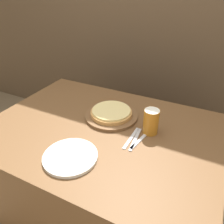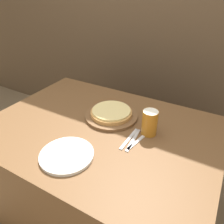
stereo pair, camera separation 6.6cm
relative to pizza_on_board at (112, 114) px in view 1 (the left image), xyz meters
The scene contains 9 objects.
ground_plane 0.79m from the pizza_on_board, 92.01° to the right, with size 12.00×12.00×0.00m, color #756047.
back_wall 1.08m from the pizza_on_board, 90.29° to the left, with size 6.00×0.05×2.60m.
dining_table 0.42m from the pizza_on_board, 92.01° to the right, with size 1.40×1.02×0.75m.
pizza_on_board is the anchor object (origin of this frame).
beer_glass 0.28m from the pizza_on_board, ahead, with size 0.09×0.09×0.15m.
dinner_plate 0.44m from the pizza_on_board, 92.36° to the right, with size 0.28×0.28×0.02m.
fork 0.25m from the pizza_on_board, 37.24° to the right, with size 0.02×0.21×0.00m.
dinner_knife 0.27m from the pizza_on_board, 34.01° to the right, with size 0.04×0.21×0.00m.
spoon 0.29m from the pizza_on_board, 31.24° to the right, with size 0.05×0.18×0.00m.
Camera 1 is at (0.54, -0.94, 1.53)m, focal length 35.00 mm.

